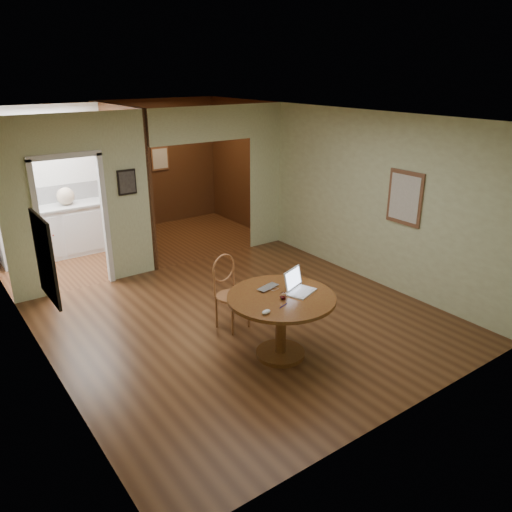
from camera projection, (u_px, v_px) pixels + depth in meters
floor at (248, 322)px, 6.89m from camera, size 5.00×5.00×0.00m
room_shell at (122, 193)px, 8.53m from camera, size 5.20×7.50×5.00m
dining_table at (281, 312)px, 5.90m from camera, size 1.28×1.28×0.80m
chair at (229, 288)px, 6.61m from camera, size 0.50×0.50×1.01m
open_laptop at (297, 286)px, 5.94m from camera, size 0.42×0.42×0.25m
closed_laptop at (271, 288)px, 5.99m from camera, size 0.33×0.25×0.02m
mouse at (266, 312)px, 5.39m from camera, size 0.12×0.08×0.05m
wine_glass at (283, 296)px, 5.72m from camera, size 0.08×0.08×0.09m
pen at (283, 306)px, 5.57m from camera, size 0.14×0.05×0.01m
kitchen_cabinet at (57, 231)px, 9.17m from camera, size 2.06×0.60×0.94m
grocery_bag at (66, 196)px, 9.08m from camera, size 0.38×0.35×0.32m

